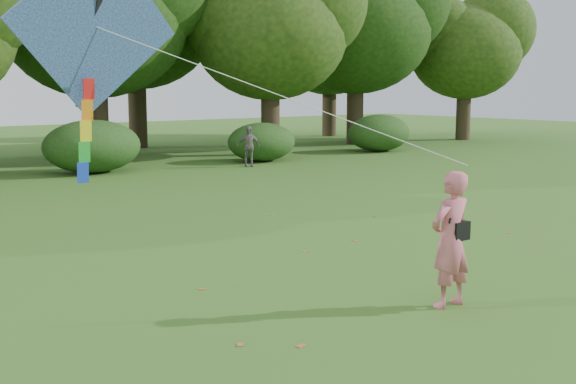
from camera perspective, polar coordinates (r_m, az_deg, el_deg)
ground at (r=10.04m, az=9.87°, el=-9.53°), size 100.00×100.00×0.00m
man_kite_flyer at (r=10.27m, az=12.71°, el=-3.67°), size 0.71×0.48×1.92m
bystander_right at (r=27.49m, az=-3.15°, el=3.62°), size 0.98×0.72×1.54m
crossbody_bag at (r=10.32m, az=13.27°, el=-2.92°), size 0.43×0.20×0.73m
flying_kite at (r=9.42m, az=-14.96°, el=12.22°), size 5.50×2.73×3.06m
tree_line at (r=30.66m, az=-21.60°, el=12.59°), size 54.70×15.30×9.48m
fallen_leaves at (r=13.62m, az=2.63°, el=-4.60°), size 8.33×12.63×0.01m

